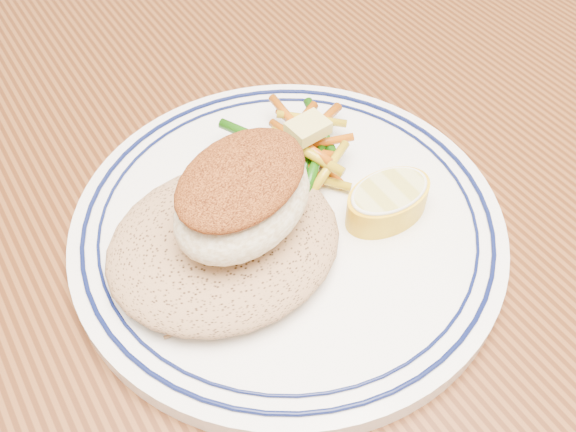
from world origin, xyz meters
The scene contains 7 objects.
dining_table centered at (0.00, 0.00, 0.65)m, with size 1.50×0.90×0.75m.
plate centered at (-0.04, -0.03, 0.76)m, with size 0.29×0.29×0.02m.
rice_pilaf centered at (-0.09, -0.03, 0.78)m, with size 0.15×0.13×0.03m, color #9F764F.
fish_fillet centered at (-0.08, -0.03, 0.81)m, with size 0.12×0.10×0.05m.
vegetable_pile centered at (0.00, 0.02, 0.78)m, with size 0.10×0.10×0.03m.
butter_pat centered at (0.00, 0.01, 0.80)m, with size 0.03×0.02×0.01m, color #D9CD6A.
lemon_wedge centered at (0.02, -0.06, 0.78)m, with size 0.06×0.06×0.02m.
Camera 1 is at (-0.19, -0.26, 1.10)m, focal length 40.00 mm.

